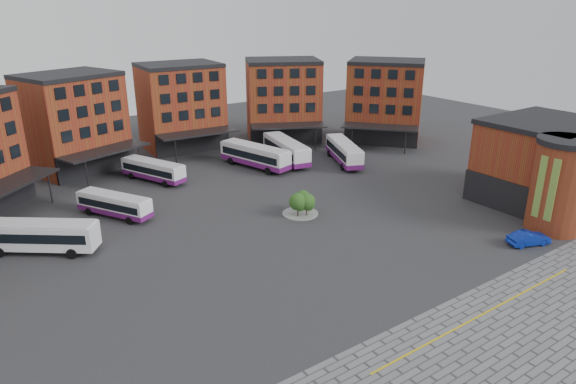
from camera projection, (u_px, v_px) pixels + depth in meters
ground at (354, 256)px, 52.43m from camera, size 160.00×160.00×0.00m
yellow_line at (484, 313)px, 42.75m from camera, size 26.00×0.15×0.02m
main_building at (161, 124)px, 76.69m from camera, size 94.14×42.48×14.60m
east_building at (546, 165)px, 63.64m from camera, size 17.40×15.40×10.60m
tree_island at (303, 202)px, 61.76m from camera, size 4.40×4.40×3.05m
bus_a at (39, 235)px, 52.58m from camera, size 10.90×9.22×3.31m
bus_b at (114, 205)px, 61.52m from camera, size 6.88×9.77×2.80m
bus_c at (153, 170)px, 73.73m from camera, size 6.39×10.64×2.97m
bus_d at (255, 156)px, 79.60m from camera, size 6.04×12.84×3.53m
bus_e at (286, 150)px, 82.65m from camera, size 5.18×12.94×3.56m
bus_f at (344, 152)px, 82.01m from camera, size 7.37×12.10×3.38m
blue_car at (529, 238)px, 54.55m from camera, size 4.87×3.07×1.52m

